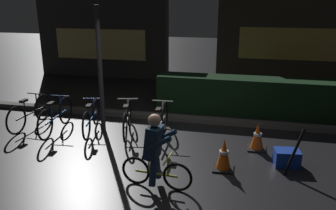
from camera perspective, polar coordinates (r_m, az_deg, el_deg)
name	(u,v)px	position (r m, az deg, el deg)	size (l,w,h in m)	color
ground_plane	(151,159)	(6.58, -2.89, -8.94)	(40.00, 40.00, 0.00)	black
sidewalk_curb	(174,118)	(8.52, 1.07, -2.12)	(12.00, 0.24, 0.12)	#56544F
hedge_row	(250,96)	(9.10, 13.43, 1.43)	(4.80, 0.70, 0.95)	black
storefront_left	(102,29)	(13.30, -10.86, 12.26)	(4.97, 0.54, 3.55)	#383330
storefront_right	(294,27)	(12.99, 20.19, 12.13)	(5.24, 0.54, 3.88)	#42382D
street_post	(100,71)	(7.67, -11.20, 5.62)	(0.10, 0.10, 2.77)	#2D2D33
parked_bike_leftmost	(30,113)	(8.63, -21.90, -1.23)	(0.46, 1.61, 0.74)	black
parked_bike_left_mid	(56,117)	(8.13, -18.11, -1.85)	(0.46, 1.68, 0.77)	black
parked_bike_center_left	(91,118)	(7.90, -12.59, -2.11)	(0.46, 1.54, 0.72)	black
parked_bike_center_right	(127,119)	(7.66, -6.79, -2.34)	(0.50, 1.57, 0.74)	black
parked_bike_right_mid	(160,124)	(7.29, -1.31, -3.10)	(0.46, 1.71, 0.79)	black
traffic_cone_near	(224,155)	(6.17, 9.26, -8.16)	(0.36, 0.36, 0.58)	black
traffic_cone_far	(258,137)	(7.08, 14.64, -5.12)	(0.36, 0.36, 0.56)	black
blue_crate	(287,158)	(6.63, 19.11, -8.28)	(0.44, 0.32, 0.30)	#193DB7
cyclist	(155,151)	(5.43, -2.17, -7.58)	(1.19, 0.55, 1.25)	black
closed_umbrella	(294,152)	(6.32, 20.26, -7.30)	(0.05, 0.05, 0.85)	black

